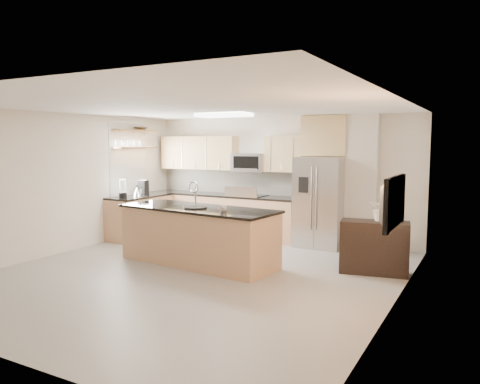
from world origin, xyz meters
The scene contains 26 objects.
floor centered at (0.00, 0.00, 0.00)m, with size 6.50×6.50×0.00m, color gray.
ceiling centered at (0.00, 0.00, 2.60)m, with size 6.00×6.50×0.02m, color silver.
wall_back centered at (0.00, 3.25, 1.30)m, with size 6.00×0.02×2.60m, color silver.
wall_left centered at (-3.00, 0.00, 1.30)m, with size 0.02×6.50×2.60m, color silver.
wall_right centered at (3.00, 0.00, 1.30)m, with size 0.02×6.50×2.60m, color silver.
back_counter centered at (-1.23, 2.93, 0.47)m, with size 3.55×0.66×1.44m.
left_counter centered at (-2.67, 1.85, 0.46)m, with size 0.66×1.50×0.92m.
range centered at (-0.60, 2.92, 0.47)m, with size 0.76×0.64×1.14m.
upper_cabinets centered at (-1.30, 3.09, 1.83)m, with size 3.50×0.33×0.75m.
microwave centered at (-0.60, 3.04, 1.63)m, with size 0.76×0.40×0.40m.
refrigerator centered at (1.06, 2.87, 0.89)m, with size 0.92×0.78×1.78m.
partition_column centered at (1.82, 3.10, 1.30)m, with size 0.60×0.30×2.60m, color beige.
window centered at (-2.98, 1.85, 1.65)m, with size 0.04×1.15×1.65m.
shelf_lower centered at (-2.85, 1.95, 1.95)m, with size 0.30×1.20×0.04m, color olive.
shelf_upper centered at (-2.85, 1.95, 2.32)m, with size 0.30×1.20×0.04m, color olive.
ceiling_fixture centered at (-0.40, 1.60, 2.56)m, with size 1.00×0.50×0.06m, color white.
island centered at (-0.32, 0.60, 0.49)m, with size 2.89×1.30×1.39m.
credenza centered at (2.45, 1.43, 0.42)m, with size 1.04×0.44×0.83m, color black.
cup centered at (0.28, 0.43, 1.01)m, with size 0.12×0.12×0.09m, color silver.
platter centered at (-0.32, 0.52, 0.98)m, with size 0.39×0.39×0.02m, color black.
blender centered at (-2.67, 1.34, 1.09)m, with size 0.17×0.17×0.38m.
kettle centered at (-2.63, 1.72, 1.02)m, with size 0.19×0.19×0.24m.
coffee_maker centered at (-2.69, 2.01, 1.07)m, with size 0.21×0.24×0.32m.
bowl centered at (-2.85, 2.14, 2.38)m, with size 0.36×0.36×0.09m, color #B2B2B4.
flower_vase centered at (2.53, 1.48, 1.13)m, with size 0.55×0.48×0.61m, color white.
television centered at (2.91, -0.20, 1.35)m, with size 1.08×0.14×0.62m, color black.
Camera 1 is at (4.04, -5.93, 2.05)m, focal length 35.00 mm.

